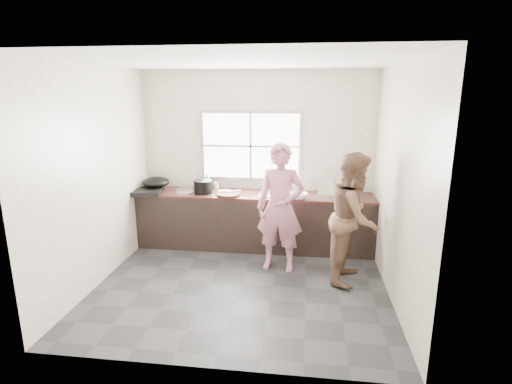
# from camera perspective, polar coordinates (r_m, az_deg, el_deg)

# --- Properties ---
(floor) EXTENTS (3.60, 3.20, 0.01)m
(floor) POSITION_cam_1_polar(r_m,az_deg,el_deg) (5.20, -2.05, -13.09)
(floor) COLOR #2A2A2D
(floor) RESTS_ON ground
(ceiling) EXTENTS (3.60, 3.20, 0.01)m
(ceiling) POSITION_cam_1_polar(r_m,az_deg,el_deg) (4.64, -2.36, 18.23)
(ceiling) COLOR silver
(ceiling) RESTS_ON wall_back
(wall_back) EXTENTS (3.60, 0.01, 2.70)m
(wall_back) POSITION_cam_1_polar(r_m,az_deg,el_deg) (6.30, 0.19, 4.78)
(wall_back) COLOR beige
(wall_back) RESTS_ON ground
(wall_left) EXTENTS (0.01, 3.20, 2.70)m
(wall_left) POSITION_cam_1_polar(r_m,az_deg,el_deg) (5.33, -21.71, 2.07)
(wall_left) COLOR beige
(wall_left) RESTS_ON ground
(wall_right) EXTENTS (0.01, 3.20, 2.70)m
(wall_right) POSITION_cam_1_polar(r_m,az_deg,el_deg) (4.79, 19.64, 0.97)
(wall_right) COLOR beige
(wall_right) RESTS_ON ground
(wall_front) EXTENTS (3.60, 0.01, 2.70)m
(wall_front) POSITION_cam_1_polar(r_m,az_deg,el_deg) (3.22, -6.87, -4.48)
(wall_front) COLOR beige
(wall_front) RESTS_ON ground
(cabinet) EXTENTS (3.60, 0.62, 0.82)m
(cabinet) POSITION_cam_1_polar(r_m,az_deg,el_deg) (6.22, -0.17, -4.27)
(cabinet) COLOR black
(cabinet) RESTS_ON floor
(countertop) EXTENTS (3.60, 0.64, 0.04)m
(countertop) POSITION_cam_1_polar(r_m,az_deg,el_deg) (6.10, -0.17, -0.43)
(countertop) COLOR #321914
(countertop) RESTS_ON cabinet
(sink) EXTENTS (0.55, 0.45, 0.02)m
(sink) POSITION_cam_1_polar(r_m,az_deg,el_deg) (6.06, 3.11, -0.31)
(sink) COLOR silver
(sink) RESTS_ON countertop
(faucet) EXTENTS (0.02, 0.02, 0.30)m
(faucet) POSITION_cam_1_polar(r_m,az_deg,el_deg) (6.22, 3.27, 1.45)
(faucet) COLOR silver
(faucet) RESTS_ON countertop
(window_frame) EXTENTS (1.60, 0.05, 1.10)m
(window_frame) POSITION_cam_1_polar(r_m,az_deg,el_deg) (6.27, -0.73, 6.58)
(window_frame) COLOR #9EA0A5
(window_frame) RESTS_ON wall_back
(window_glazing) EXTENTS (1.50, 0.01, 1.00)m
(window_glazing) POSITION_cam_1_polar(r_m,az_deg,el_deg) (6.24, -0.77, 6.55)
(window_glazing) COLOR white
(window_glazing) RESTS_ON window_frame
(woman) EXTENTS (0.64, 0.46, 1.62)m
(woman) POSITION_cam_1_polar(r_m,az_deg,el_deg) (5.36, 3.48, -2.85)
(woman) COLOR #C4758E
(woman) RESTS_ON floor
(person_side) EXTENTS (0.82, 0.95, 1.66)m
(person_side) POSITION_cam_1_polar(r_m,az_deg,el_deg) (5.18, 13.84, -3.59)
(person_side) COLOR brown
(person_side) RESTS_ON floor
(cutting_board) EXTENTS (0.36, 0.36, 0.03)m
(cutting_board) POSITION_cam_1_polar(r_m,az_deg,el_deg) (5.99, -3.97, -0.36)
(cutting_board) COLOR black
(cutting_board) RESTS_ON countertop
(cleaver) EXTENTS (0.24, 0.21, 0.01)m
(cleaver) POSITION_cam_1_polar(r_m,az_deg,el_deg) (6.11, -3.16, 0.18)
(cleaver) COLOR #ABAFB2
(cleaver) RESTS_ON cutting_board
(bowl_mince) EXTENTS (0.25, 0.25, 0.05)m
(bowl_mince) POSITION_cam_1_polar(r_m,az_deg,el_deg) (6.11, -4.45, -0.02)
(bowl_mince) COLOR white
(bowl_mince) RESTS_ON countertop
(bowl_crabs) EXTENTS (0.27, 0.27, 0.07)m
(bowl_crabs) POSITION_cam_1_polar(r_m,az_deg,el_deg) (5.83, 6.04, -0.63)
(bowl_crabs) COLOR silver
(bowl_crabs) RESTS_ON countertop
(bowl_held) EXTENTS (0.21, 0.21, 0.06)m
(bowl_held) POSITION_cam_1_polar(r_m,az_deg,el_deg) (5.84, 4.09, -0.61)
(bowl_held) COLOR white
(bowl_held) RESTS_ON countertop
(black_pot) EXTENTS (0.29, 0.29, 0.20)m
(black_pot) POSITION_cam_1_polar(r_m,az_deg,el_deg) (6.15, -7.58, 0.74)
(black_pot) COLOR black
(black_pot) RESTS_ON countertop
(plate_food) EXTENTS (0.22, 0.22, 0.02)m
(plate_food) POSITION_cam_1_polar(r_m,az_deg,el_deg) (6.19, -7.28, -0.04)
(plate_food) COLOR silver
(plate_food) RESTS_ON countertop
(bottle_green) EXTENTS (0.13, 0.13, 0.28)m
(bottle_green) POSITION_cam_1_polar(r_m,az_deg,el_deg) (6.43, -7.04, 1.69)
(bottle_green) COLOR green
(bottle_green) RESTS_ON countertop
(bottle_brown_tall) EXTENTS (0.09, 0.09, 0.17)m
(bottle_brown_tall) POSITION_cam_1_polar(r_m,az_deg,el_deg) (6.32, -7.79, 0.96)
(bottle_brown_tall) COLOR #482212
(bottle_brown_tall) RESTS_ON countertop
(bottle_brown_short) EXTENTS (0.13, 0.13, 0.15)m
(bottle_brown_short) POSITION_cam_1_polar(r_m,az_deg,el_deg) (6.44, -7.04, 1.13)
(bottle_brown_short) COLOR #4A1D12
(bottle_brown_short) RESTS_ON countertop
(glass_jar) EXTENTS (0.10, 0.10, 0.11)m
(glass_jar) POSITION_cam_1_polar(r_m,az_deg,el_deg) (6.41, -5.71, 0.91)
(glass_jar) COLOR white
(glass_jar) RESTS_ON countertop
(burner) EXTENTS (0.52, 0.52, 0.07)m
(burner) POSITION_cam_1_polar(r_m,az_deg,el_deg) (6.33, -15.39, 0.10)
(burner) COLOR black
(burner) RESTS_ON countertop
(wok) EXTENTS (0.43, 0.43, 0.16)m
(wok) POSITION_cam_1_polar(r_m,az_deg,el_deg) (6.44, -14.09, 1.38)
(wok) COLOR black
(wok) RESTS_ON burner
(dish_rack) EXTENTS (0.43, 0.31, 0.31)m
(dish_rack) POSITION_cam_1_polar(r_m,az_deg,el_deg) (6.02, 10.86, 0.84)
(dish_rack) COLOR white
(dish_rack) RESTS_ON countertop
(pot_lid_left) EXTENTS (0.30, 0.30, 0.01)m
(pot_lid_left) POSITION_cam_1_polar(r_m,az_deg,el_deg) (6.43, -10.24, 0.35)
(pot_lid_left) COLOR #A6A8AC
(pot_lid_left) RESTS_ON countertop
(pot_lid_right) EXTENTS (0.30, 0.30, 0.01)m
(pot_lid_right) POSITION_cam_1_polar(r_m,az_deg,el_deg) (6.26, -10.19, -0.01)
(pot_lid_right) COLOR silver
(pot_lid_right) RESTS_ON countertop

